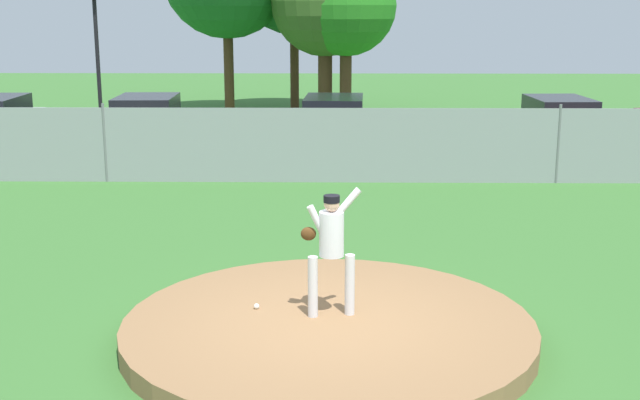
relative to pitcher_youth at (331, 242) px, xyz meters
The scene contains 13 objects.
ground_plane 5.96m from the pitcher_youth, 90.25° to the left, with size 80.00×80.00×0.00m, color #386B2D.
asphalt_strip 14.38m from the pitcher_youth, 90.10° to the left, with size 44.00×7.00×0.01m, color #2B2B2D.
pitchers_mound 1.15m from the pitcher_youth, 98.12° to the right, with size 5.36×5.36×0.27m, color olive.
pitcher_youth is the anchor object (origin of this frame).
baseball 1.41m from the pitcher_youth, 167.87° to the left, with size 0.07×0.07×0.07m, color white.
chainlink_fence 9.83m from the pitcher_youth, 90.15° to the left, with size 28.13×0.07×1.96m.
parked_car_red 15.65m from the pitcher_youth, 64.44° to the left, with size 1.97×4.49×1.68m.
parked_car_charcoal 14.10m from the pitcher_youth, 89.75° to the left, with size 2.06×4.48×1.70m.
parked_car_champagne 15.16m from the pitcher_youth, 111.42° to the left, with size 2.05×4.40×1.70m.
traffic_cone_orange 14.53m from the pitcher_youth, 77.95° to the left, with size 0.40×0.40×0.55m.
traffic_light_near 20.32m from the pitcher_youth, 113.90° to the left, with size 0.28×0.46×5.49m.
tree_broad_left 22.94m from the pitcher_youth, 90.70° to the left, with size 4.29×4.29×6.68m.
tree_broad_right 22.53m from the pitcher_youth, 88.62° to the left, with size 3.91×3.91×6.33m.
Camera 1 is at (0.04, -9.98, 4.20)m, focal length 45.85 mm.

